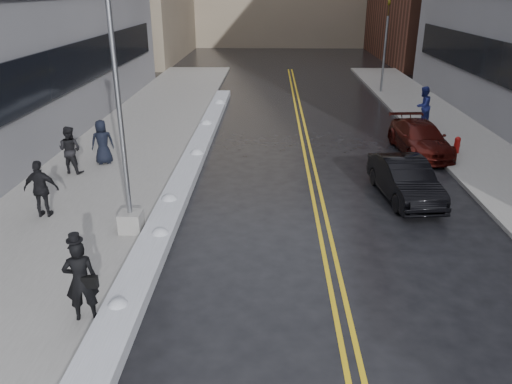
# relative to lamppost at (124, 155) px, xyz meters

# --- Properties ---
(ground) EXTENTS (160.00, 160.00, 0.00)m
(ground) POSITION_rel_lamppost_xyz_m (3.30, -2.00, -2.53)
(ground) COLOR black
(ground) RESTS_ON ground
(sidewalk_west) EXTENTS (5.50, 50.00, 0.15)m
(sidewalk_west) POSITION_rel_lamppost_xyz_m (-2.45, 8.00, -2.46)
(sidewalk_west) COLOR gray
(sidewalk_west) RESTS_ON ground
(sidewalk_east) EXTENTS (4.00, 50.00, 0.15)m
(sidewalk_east) POSITION_rel_lamppost_xyz_m (13.30, 8.00, -2.46)
(sidewalk_east) COLOR gray
(sidewalk_east) RESTS_ON ground
(lane_line_left) EXTENTS (0.12, 50.00, 0.01)m
(lane_line_left) POSITION_rel_lamppost_xyz_m (5.65, 8.00, -2.53)
(lane_line_left) COLOR gold
(lane_line_left) RESTS_ON ground
(lane_line_right) EXTENTS (0.12, 50.00, 0.01)m
(lane_line_right) POSITION_rel_lamppost_xyz_m (5.95, 8.00, -2.53)
(lane_line_right) COLOR gold
(lane_line_right) RESTS_ON ground
(snow_ridge) EXTENTS (0.90, 30.00, 0.34)m
(snow_ridge) POSITION_rel_lamppost_xyz_m (0.85, 6.00, -2.36)
(snow_ridge) COLOR silver
(snow_ridge) RESTS_ON ground
(lamppost) EXTENTS (0.65, 0.65, 7.62)m
(lamppost) POSITION_rel_lamppost_xyz_m (0.00, 0.00, 0.00)
(lamppost) COLOR gray
(lamppost) RESTS_ON sidewalk_west
(fire_hydrant) EXTENTS (0.26, 0.26, 0.73)m
(fire_hydrant) POSITION_rel_lamppost_xyz_m (12.30, 8.00, -1.98)
(fire_hydrant) COLOR maroon
(fire_hydrant) RESTS_ON sidewalk_east
(traffic_signal) EXTENTS (0.16, 0.20, 6.00)m
(traffic_signal) POSITION_rel_lamppost_xyz_m (11.80, 22.00, 0.87)
(traffic_signal) COLOR gray
(traffic_signal) RESTS_ON sidewalk_east
(pedestrian_fedora) EXTENTS (0.80, 0.64, 1.90)m
(pedestrian_fedora) POSITION_rel_lamppost_xyz_m (0.10, -4.24, -1.43)
(pedestrian_fedora) COLOR black
(pedestrian_fedora) RESTS_ON sidewalk_west
(pedestrian_b) EXTENTS (1.03, 0.87, 1.86)m
(pedestrian_b) POSITION_rel_lamppost_xyz_m (-3.64, 4.97, -1.45)
(pedestrian_b) COLOR black
(pedestrian_b) RESTS_ON sidewalk_west
(pedestrian_c) EXTENTS (1.04, 0.87, 1.83)m
(pedestrian_c) POSITION_rel_lamppost_xyz_m (-2.74, 6.10, -1.47)
(pedestrian_c) COLOR black
(pedestrian_c) RESTS_ON sidewalk_west
(pedestrian_d) EXTENTS (1.10, 0.48, 1.85)m
(pedestrian_d) POSITION_rel_lamppost_xyz_m (-3.02, 0.95, -1.46)
(pedestrian_d) COLOR black
(pedestrian_d) RESTS_ON sidewalk_west
(pedestrian_east) EXTENTS (1.24, 1.23, 2.03)m
(pedestrian_east) POSITION_rel_lamppost_xyz_m (12.06, 12.80, -1.37)
(pedestrian_east) COLOR navy
(pedestrian_east) RESTS_ON sidewalk_east
(car_black) EXTENTS (1.97, 4.41, 1.41)m
(car_black) POSITION_rel_lamppost_xyz_m (8.83, 3.14, -1.83)
(car_black) COLOR black
(car_black) RESTS_ON ground
(car_maroon) EXTENTS (2.22, 4.82, 1.37)m
(car_maroon) POSITION_rel_lamppost_xyz_m (10.77, 8.40, -1.85)
(car_maroon) COLOR #3A0C09
(car_maroon) RESTS_ON ground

